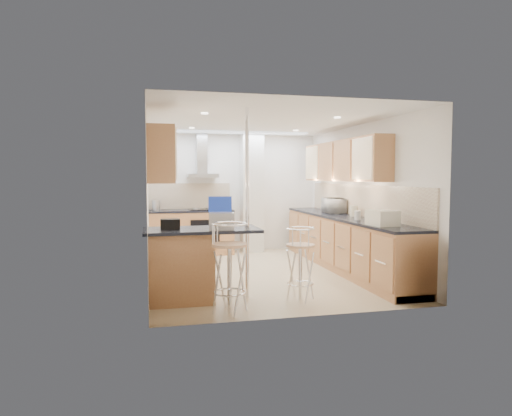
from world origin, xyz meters
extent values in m
plane|color=#CBAD87|center=(0.00, 0.00, 0.00)|extent=(4.80, 4.80, 0.00)
cube|color=white|center=(0.00, 2.40, 1.25)|extent=(3.60, 0.04, 2.50)
cube|color=white|center=(0.00, -2.40, 1.25)|extent=(3.60, 0.04, 2.50)
cube|color=white|center=(-1.80, 0.00, 1.25)|extent=(0.04, 4.80, 2.50)
cube|color=white|center=(1.80, 0.00, 1.25)|extent=(0.04, 4.80, 2.50)
cube|color=white|center=(0.00, 0.00, 2.50)|extent=(3.60, 4.80, 0.02)
cube|color=#B57348|center=(1.63, 0.40, 1.88)|extent=(0.34, 3.00, 0.72)
cube|color=#B57348|center=(-1.63, -1.35, 1.88)|extent=(0.34, 0.62, 0.72)
cube|color=white|center=(1.79, 0.00, 1.18)|extent=(0.03, 4.40, 0.56)
cube|color=white|center=(-0.95, 2.38, 1.18)|extent=(1.70, 0.03, 0.56)
cube|color=silver|center=(0.35, 2.20, 1.25)|extent=(0.45, 0.40, 2.50)
cube|color=#AEB0B3|center=(-0.70, 2.15, 1.62)|extent=(0.62, 0.48, 0.08)
cube|color=#AEB0B3|center=(-0.70, 2.29, 2.06)|extent=(0.22, 0.20, 0.88)
cylinder|color=white|center=(-0.53, -1.45, 1.25)|extent=(0.05, 0.05, 2.50)
cube|color=black|center=(-0.70, 1.79, 0.45)|extent=(0.58, 0.02, 0.58)
cube|color=black|center=(-0.70, 2.10, 0.93)|extent=(0.58, 0.50, 0.02)
cube|color=tan|center=(0.00, 1.80, 2.48)|extent=(2.80, 0.35, 0.02)
cube|color=#B57348|center=(1.50, 0.00, 0.44)|extent=(0.60, 4.40, 0.88)
cube|color=black|center=(1.50, 0.00, 0.90)|extent=(0.63, 4.40, 0.04)
cube|color=#B57348|center=(-0.95, 2.10, 0.44)|extent=(1.70, 0.60, 0.88)
cube|color=black|center=(-0.95, 2.10, 0.90)|extent=(1.70, 0.63, 0.04)
cube|color=#B57348|center=(-1.12, -1.45, 0.45)|extent=(1.35, 0.62, 0.90)
cube|color=black|center=(-1.12, -1.45, 0.92)|extent=(1.47, 0.72, 0.04)
imported|color=silver|center=(1.59, 0.70, 1.06)|extent=(0.37, 0.52, 0.28)
cube|color=#919398|center=(-0.90, -1.64, 1.05)|extent=(0.34, 0.27, 0.21)
cube|color=black|center=(-1.52, -1.46, 1.01)|extent=(0.25, 0.19, 0.13)
cylinder|color=white|center=(1.54, 0.90, 1.02)|extent=(0.13, 0.13, 0.20)
cylinder|color=white|center=(1.57, 0.51, 1.00)|extent=(0.11, 0.11, 0.15)
cylinder|color=beige|center=(1.65, -0.04, 1.01)|extent=(0.17, 0.17, 0.18)
cylinder|color=silver|center=(1.42, -0.67, 0.99)|extent=(0.11, 0.11, 0.15)
cube|color=white|center=(1.40, -1.49, 1.03)|extent=(0.35, 0.43, 0.21)
cylinder|color=#AEB0B3|center=(-1.65, 2.14, 1.03)|extent=(0.16, 0.16, 0.21)
camera|label=1|loc=(-1.77, -7.27, 1.61)|focal=32.00mm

